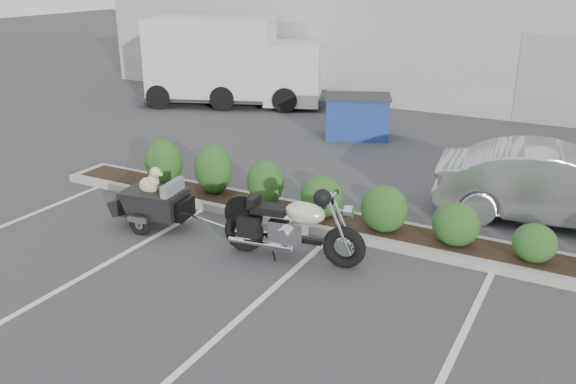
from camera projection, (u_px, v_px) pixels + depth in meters
The scene contains 8 objects.
ground at pixel (216, 263), 9.58m from camera, with size 90.00×90.00×0.00m, color #38383A.
planter_kerb at pixel (332, 222), 10.92m from camera, with size 12.00×1.00×0.15m, color #9E9E93.
building at pixel (472, 34), 22.92m from camera, with size 26.00×10.00×4.00m, color #9EA099.
motorcycle at pixel (292, 228), 9.52m from camera, with size 2.36×0.91×1.36m.
pet_trailer at pixel (154, 201), 10.80m from camera, with size 1.91×1.08×1.13m.
sedan at pixel (557, 186), 10.91m from camera, with size 1.47×4.21×1.39m, color #AEAFB6.
dumpster at pixel (357, 116), 16.47m from camera, with size 2.07×1.77×1.15m.
delivery_truck at pixel (232, 64), 20.14m from camera, with size 6.46×4.04×2.82m.
Camera 1 is at (5.08, -7.02, 4.38)m, focal length 38.00 mm.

